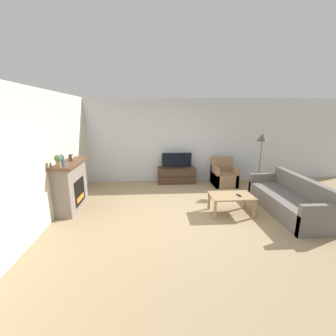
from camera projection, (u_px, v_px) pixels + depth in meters
ground_plane at (186, 214)px, 5.10m from camera, size 24.00×24.00×0.00m
wall_back at (175, 141)px, 7.36m from camera, size 12.00×0.06×2.70m
wall_left at (47, 157)px, 4.59m from camera, size 0.06×12.00×2.70m
fireplace at (71, 185)px, 5.31m from camera, size 0.50×1.36×1.14m
mantel_vase_left at (62, 160)px, 4.76m from camera, size 0.11×0.11×0.25m
mantel_clock at (71, 157)px, 5.29m from camera, size 0.08×0.11×0.15m
potted_plant at (58, 160)px, 4.58m from camera, size 0.15×0.15×0.27m
tv_stand at (177, 175)px, 7.34m from camera, size 1.22×0.45×0.51m
tv at (177, 161)px, 7.22m from camera, size 0.96×0.18×0.49m
armchair at (224, 176)px, 7.15m from camera, size 0.70×0.76×0.85m
coffee_table at (231, 197)px, 5.05m from camera, size 0.95×0.62×0.44m
remote at (239, 195)px, 5.00m from camera, size 0.07×0.15×0.02m
couch at (289, 201)px, 5.14m from camera, size 0.86×2.23×0.82m
floor_lamp at (262, 143)px, 6.30m from camera, size 0.30×0.30×1.69m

